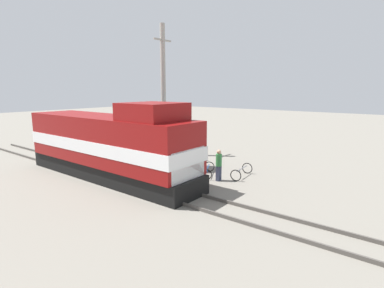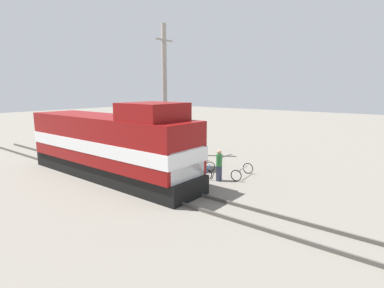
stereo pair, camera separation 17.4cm
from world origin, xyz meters
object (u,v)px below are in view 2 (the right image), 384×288
at_px(bicycle_spare, 208,170).
at_px(billboard_sign, 177,129).
at_px(locomotive, 112,145).
at_px(person_bystander, 219,164).
at_px(utility_pole, 165,90).
at_px(vendor_umbrella, 190,135).
at_px(bicycle, 242,172).

bearing_deg(bicycle_spare, billboard_sign, 130.61).
bearing_deg(locomotive, person_bystander, -56.77).
xyz_separation_m(locomotive, bicycle_spare, (3.81, -4.07, -1.59)).
relative_size(person_bystander, bicycle_spare, 0.93).
xyz_separation_m(utility_pole, vendor_umbrella, (-2.21, -4.31, -2.81)).
height_order(utility_pole, bicycle_spare, utility_pole).
bearing_deg(vendor_umbrella, bicycle, -83.53).
relative_size(utility_pole, vendor_umbrella, 4.09).
xyz_separation_m(vendor_umbrella, bicycle_spare, (-0.57, -1.84, -1.86)).
bearing_deg(locomotive, vendor_umbrella, -27.08).
relative_size(locomotive, bicycle_spare, 6.53).
bearing_deg(person_bystander, utility_pole, 65.79).
xyz_separation_m(utility_pole, person_bystander, (-3.23, -7.19, -4.03)).
bearing_deg(person_bystander, bicycle, -25.86).
relative_size(billboard_sign, person_bystander, 1.80).
height_order(utility_pole, billboard_sign, utility_pole).
height_order(locomotive, bicycle, locomotive).
height_order(vendor_umbrella, bicycle, vendor_umbrella).
bearing_deg(bicycle, billboard_sign, 168.65).
relative_size(utility_pole, billboard_sign, 3.07).
bearing_deg(bicycle_spare, locomotive, -165.88).
relative_size(person_bystander, bicycle, 0.92).
bearing_deg(bicycle, locomotive, -147.71).
distance_m(locomotive, vendor_umbrella, 4.92).
distance_m(utility_pole, bicycle, 9.33).
bearing_deg(billboard_sign, person_bystander, -111.07).
bearing_deg(vendor_umbrella, utility_pole, 62.79).
relative_size(utility_pole, person_bystander, 5.53).
xyz_separation_m(person_bystander, bicycle, (1.43, -0.69, -0.63)).
height_order(vendor_umbrella, bicycle_spare, vendor_umbrella).
xyz_separation_m(billboard_sign, bicycle, (-0.40, -5.43, -2.01)).
bearing_deg(person_bystander, billboard_sign, 68.93).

